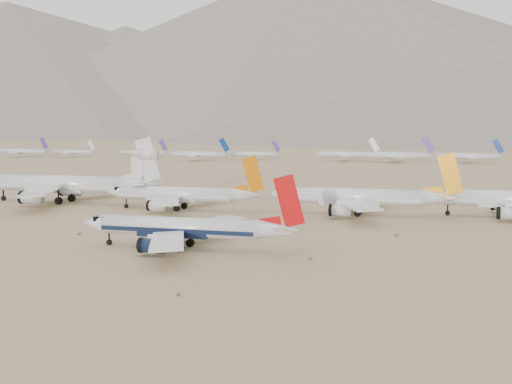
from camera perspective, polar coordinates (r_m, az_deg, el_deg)
ground at (r=122.74m, az=-6.61°, el=-5.51°), size 7000.00×7000.00×0.00m
main_airliner at (r=126.44m, az=-6.08°, el=-3.22°), size 43.40×42.39×15.32m
row2_gold_tail at (r=175.45m, az=9.36°, el=-0.47°), size 48.69×47.62×17.34m
row2_orange_tail at (r=184.27m, az=-6.58°, el=-0.23°), size 44.93×43.96×16.03m
row2_white_trijet at (r=207.74m, az=-16.28°, el=0.70°), size 58.99×57.65×20.90m
distant_storage_row at (r=425.25m, az=14.80°, el=3.12°), size 612.96×61.48×15.30m
mountain_range at (r=1767.33m, az=16.55°, el=11.16°), size 7354.00×3024.00×470.00m
desert_scrub at (r=97.18m, az=-12.61°, el=-8.52°), size 261.14×121.67×0.63m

